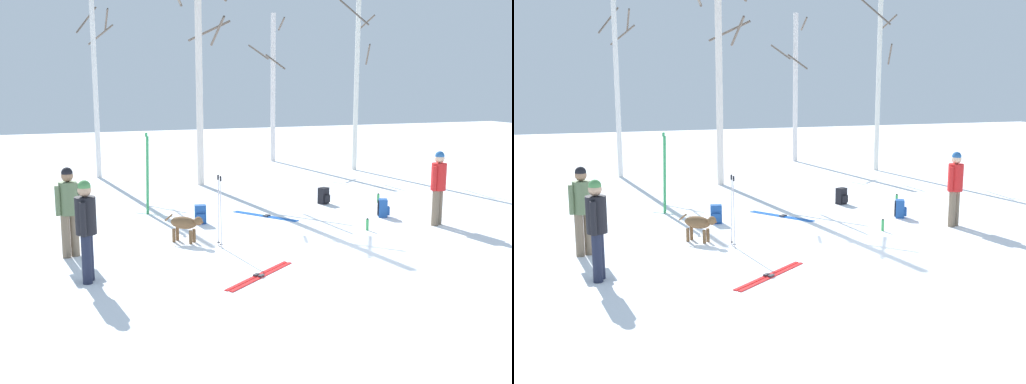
{
  "view_description": "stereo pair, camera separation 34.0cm",
  "coord_description": "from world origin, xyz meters",
  "views": [
    {
      "loc": [
        -5.12,
        -10.21,
        3.32
      ],
      "look_at": [
        -0.72,
        1.67,
        1.0
      ],
      "focal_mm": 43.33,
      "sensor_mm": 36.0,
      "label": 1
    },
    {
      "loc": [
        -4.8,
        -10.32,
        3.32
      ],
      "look_at": [
        -0.72,
        1.67,
        1.0
      ],
      "focal_mm": 43.33,
      "sensor_mm": 36.0,
      "label": 2
    }
  ],
  "objects": [
    {
      "name": "birch_tree_4",
      "position": [
        6.21,
        9.85,
        3.32
      ],
      "size": [
        1.41,
        1.39,
        6.4
      ],
      "color": "silver",
      "rests_on": "ground_plane"
    },
    {
      "name": "backpack_2",
      "position": [
        -1.46,
        3.41,
        0.21
      ],
      "size": [
        0.29,
        0.32,
        0.44
      ],
      "color": "#1E4C99",
      "rests_on": "ground_plane"
    },
    {
      "name": "person_1",
      "position": [
        -4.48,
        1.62,
        0.98
      ],
      "size": [
        0.49,
        0.34,
        1.72
      ],
      "color": "#72604C",
      "rests_on": "ground_plane"
    },
    {
      "name": "dog",
      "position": [
        -2.19,
        1.89,
        0.39
      ],
      "size": [
        0.7,
        0.63,
        0.57
      ],
      "color": "brown",
      "rests_on": "ground_plane"
    },
    {
      "name": "water_bottle_0",
      "position": [
        1.86,
        1.49,
        0.13
      ],
      "size": [
        0.06,
        0.06,
        0.27
      ],
      "color": "green",
      "rests_on": "ground_plane"
    },
    {
      "name": "water_bottle_1",
      "position": [
        3.75,
        4.14,
        0.12
      ],
      "size": [
        0.07,
        0.07,
        0.26
      ],
      "color": "green",
      "rests_on": "ground_plane"
    },
    {
      "name": "ski_poles_0",
      "position": [
        -1.63,
        1.31,
        0.78
      ],
      "size": [
        0.07,
        0.27,
        1.45
      ],
      "color": "#B2B2BC",
      "rests_on": "ground_plane"
    },
    {
      "name": "ski_pair_lying_0",
      "position": [
        -1.54,
        -0.74,
        0.01
      ],
      "size": [
        1.61,
        1.26,
        0.05
      ],
      "color": "red",
      "rests_on": "ground_plane"
    },
    {
      "name": "backpack_1",
      "position": [
        2.92,
        2.55,
        0.21
      ],
      "size": [
        0.34,
        0.32,
        0.44
      ],
      "color": "#1E4C99",
      "rests_on": "ground_plane"
    },
    {
      "name": "birch_tree_3",
      "position": [
        4.27,
        13.21,
        3.05
      ],
      "size": [
        1.27,
        1.42,
        5.9
      ],
      "color": "silver",
      "rests_on": "ground_plane"
    },
    {
      "name": "ski_pair_lying_1",
      "position": [
        0.23,
        3.59,
        0.01
      ],
      "size": [
        1.17,
        1.65,
        0.05
      ],
      "color": "blue",
      "rests_on": "ground_plane"
    },
    {
      "name": "ground_plane",
      "position": [
        0.0,
        0.0,
        0.0
      ],
      "size": [
        60.0,
        60.0,
        0.0
      ],
      "primitive_type": "plane",
      "color": "white"
    },
    {
      "name": "birch_tree_2",
      "position": [
        -0.0,
        8.64,
        3.97
      ],
      "size": [
        1.75,
        1.95,
        7.6
      ],
      "color": "silver",
      "rests_on": "ground_plane"
    },
    {
      "name": "backpack_0",
      "position": [
        2.29,
        4.53,
        0.21
      ],
      "size": [
        0.32,
        0.34,
        0.44
      ],
      "color": "black",
      "rests_on": "ground_plane"
    },
    {
      "name": "ski_pair_planted_0",
      "position": [
        -2.39,
        4.94,
        1.01
      ],
      "size": [
        0.15,
        0.21,
        2.03
      ],
      "color": "green",
      "rests_on": "ground_plane"
    },
    {
      "name": "person_0",
      "position": [
        3.62,
        1.39,
        0.98
      ],
      "size": [
        0.47,
        0.34,
        1.72
      ],
      "color": "#72604C",
      "rests_on": "ground_plane"
    },
    {
      "name": "birch_tree_1",
      "position": [
        -2.89,
        11.25,
        3.85
      ],
      "size": [
        1.24,
        1.18,
        7.56
      ],
      "color": "silver",
      "rests_on": "ground_plane"
    },
    {
      "name": "person_2",
      "position": [
        -4.32,
        -0.02,
        0.98
      ],
      "size": [
        0.34,
        0.5,
        1.72
      ],
      "color": "#1E2338",
      "rests_on": "ground_plane"
    }
  ]
}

